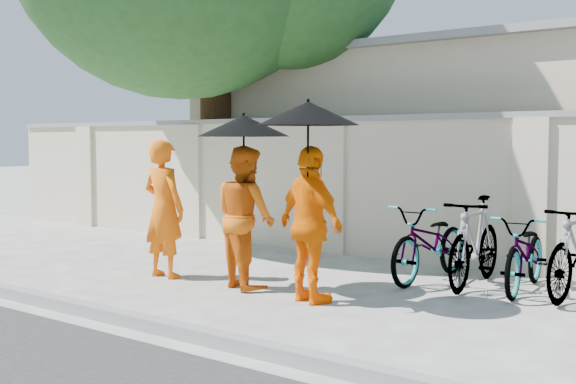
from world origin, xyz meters
The scene contains 11 objects.
ground centered at (0.00, 0.00, 0.00)m, with size 80.00×80.00×0.00m, color beige.
kerb centered at (0.00, -1.70, 0.06)m, with size 40.00×0.16×0.12m, color gray.
compound_wall centered at (1.00, 3.20, 1.00)m, with size 20.00×0.30×2.00m, color beige.
monk_left centered at (-1.60, 0.15, 0.86)m, with size 0.63×0.41×1.72m, color #F7630A.
monk_center centered at (-0.38, 0.30, 0.83)m, with size 0.80×0.63×1.66m, color #D85F0E.
parasol_center centered at (-0.33, 0.22, 1.88)m, with size 1.06×1.06×1.06m.
monk_right centered at (0.70, 0.10, 0.83)m, with size 0.97×0.40×1.66m, color #FD7202.
parasol_right centered at (0.72, 0.02, 1.99)m, with size 1.06×1.06×1.17m.
bike_0 centered at (1.16, 1.98, 0.47)m, with size 0.63×1.80×0.94m, color #9C9AAF.
bike_1 centered at (1.73, 1.95, 0.53)m, with size 0.50×1.76×1.06m, color #9C9AAF.
bike_2 centered at (2.30, 2.05, 0.44)m, with size 0.59×1.68×0.88m, color #9C9AAF.
Camera 1 is at (5.09, -6.01, 1.70)m, focal length 45.00 mm.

